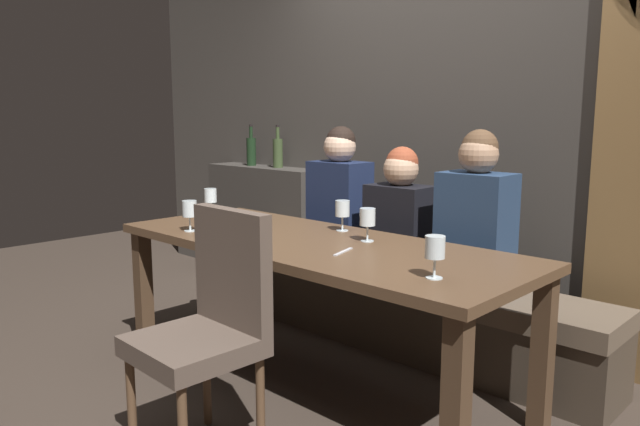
{
  "coord_description": "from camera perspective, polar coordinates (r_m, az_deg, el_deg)",
  "views": [
    {
      "loc": [
        2.03,
        -2.08,
        1.35
      ],
      "look_at": [
        -0.13,
        0.19,
        0.84
      ],
      "focal_mm": 33.87,
      "sensor_mm": 36.0,
      "label": 1
    }
  ],
  "objects": [
    {
      "name": "wine_glass_end_right",
      "position": [
        3.2,
        2.13,
        0.35
      ],
      "size": [
        0.08,
        0.08,
        0.16
      ],
      "color": "silver",
      "rests_on": "dining_table"
    },
    {
      "name": "chair_near_side",
      "position": [
        2.46,
        -10.32,
        -9.64
      ],
      "size": [
        0.45,
        0.45,
        0.98
      ],
      "color": "brown",
      "rests_on": "ground"
    },
    {
      "name": "wine_glass_near_right",
      "position": [
        3.77,
        -10.31,
        1.58
      ],
      "size": [
        0.08,
        0.08,
        0.16
      ],
      "color": "silver",
      "rests_on": "dining_table"
    },
    {
      "name": "diner_bearded",
      "position": [
        3.47,
        7.57,
        -0.09
      ],
      "size": [
        0.36,
        0.24,
        0.73
      ],
      "color": "black",
      "rests_on": "banquette_bench"
    },
    {
      "name": "fork_on_table",
      "position": [
        2.72,
        2.21,
        -3.68
      ],
      "size": [
        0.06,
        0.17,
        0.01
      ],
      "primitive_type": "cube",
      "rotation": [
        0.0,
        0.0,
        0.27
      ],
      "color": "silver",
      "rests_on": "dining_table"
    },
    {
      "name": "wine_glass_near_left",
      "position": [
        3.26,
        -12.23,
        0.25
      ],
      "size": [
        0.08,
        0.08,
        0.16
      ],
      "color": "silver",
      "rests_on": "dining_table"
    },
    {
      "name": "dining_table",
      "position": [
        2.99,
        -0.66,
        -4.26
      ],
      "size": [
        2.2,
        0.84,
        0.74
      ],
      "color": "#493422",
      "rests_on": "ground"
    },
    {
      "name": "back_wall_tiled",
      "position": [
        3.88,
        12.29,
        11.25
      ],
      "size": [
        6.0,
        0.12,
        3.0
      ],
      "primitive_type": "cube",
      "color": "#423D38",
      "rests_on": "ground"
    },
    {
      "name": "wine_bottle_pale_label",
      "position": [
        4.65,
        -4.01,
        5.78
      ],
      "size": [
        0.08,
        0.08,
        0.33
      ],
      "color": "#384728",
      "rests_on": "back_counter"
    },
    {
      "name": "ground",
      "position": [
        3.2,
        -0.63,
        -15.67
      ],
      "size": [
        9.0,
        9.0,
        0.0
      ],
      "primitive_type": "plane",
      "color": "#382D26"
    },
    {
      "name": "folded_napkin",
      "position": [
        3.63,
        -9.86,
        -0.5
      ],
      "size": [
        0.14,
        0.13,
        0.01
      ],
      "primitive_type": "cube",
      "rotation": [
        0.0,
        0.0,
        0.32
      ],
      "color": "silver",
      "rests_on": "dining_table"
    },
    {
      "name": "wine_glass_far_left",
      "position": [
        2.3,
        10.81,
        -3.29
      ],
      "size": [
        0.08,
        0.08,
        0.16
      ],
      "color": "silver",
      "rests_on": "dining_table"
    },
    {
      "name": "wine_bottle_dark_red",
      "position": [
        4.87,
        -6.51,
        5.89
      ],
      "size": [
        0.08,
        0.08,
        0.33
      ],
      "color": "black",
      "rests_on": "back_counter"
    },
    {
      "name": "espresso_cup",
      "position": [
        3.2,
        -5.9,
        -1.32
      ],
      "size": [
        0.12,
        0.12,
        0.06
      ],
      "color": "white",
      "rests_on": "dining_table"
    },
    {
      "name": "diner_far_end",
      "position": [
        3.18,
        14.53,
        -0.21
      ],
      "size": [
        0.36,
        0.24,
        0.83
      ],
      "color": "navy",
      "rests_on": "banquette_bench"
    },
    {
      "name": "back_counter",
      "position": [
        4.83,
        -5.17,
        -1.23
      ],
      "size": [
        1.1,
        0.28,
        0.95
      ],
      "primitive_type": "cube",
      "color": "#38342F",
      "rests_on": "ground"
    },
    {
      "name": "wine_glass_end_left",
      "position": [
        2.94,
        4.51,
        -0.46
      ],
      "size": [
        0.08,
        0.08,
        0.16
      ],
      "color": "silver",
      "rests_on": "dining_table"
    },
    {
      "name": "banquette_bench",
      "position": [
        3.62,
        7.23,
        -8.89
      ],
      "size": [
        2.5,
        0.44,
        0.45
      ],
      "color": "#40352A",
      "rests_on": "ground"
    },
    {
      "name": "diner_redhead",
      "position": [
        3.78,
        1.86,
        1.56
      ],
      "size": [
        0.36,
        0.24,
        0.83
      ],
      "color": "#192342",
      "rests_on": "banquette_bench"
    }
  ]
}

